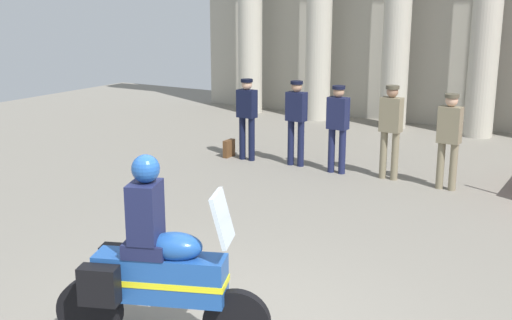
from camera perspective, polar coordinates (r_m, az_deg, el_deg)
The scene contains 7 objects.
officer_in_row_0 at distance 13.16m, azimuth -0.80°, elevation 4.17°, with size 0.39×0.24×1.66m.
officer_in_row_1 at distance 12.73m, azimuth 3.54°, elevation 3.85°, with size 0.39×0.24×1.68m.
officer_in_row_2 at distance 12.26m, azimuth 7.16°, elevation 3.31°, with size 0.39×0.24×1.66m.
officer_in_row_3 at distance 11.99m, azimuth 11.70°, elevation 3.06°, with size 0.39×0.24×1.72m.
officer_in_row_4 at distance 11.59m, azimuth 16.54°, elevation 2.20°, with size 0.39×0.24×1.67m.
motorcycle_with_rider at distance 6.26m, azimuth -9.00°, elevation -9.43°, with size 1.99×1.02×1.90m.
briefcase_on_ground at distance 13.58m, azimuth -2.38°, elevation 1.03°, with size 0.10×0.32×0.36m, color brown.
Camera 1 is at (3.34, -4.79, 3.29)m, focal length 45.75 mm.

